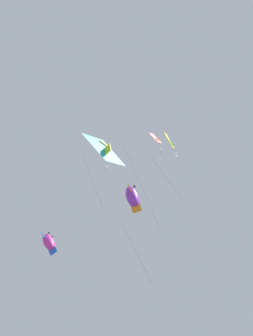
% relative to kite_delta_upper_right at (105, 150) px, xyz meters
% --- Properties ---
extents(kite_delta_upper_right, '(3.61, 1.92, 6.38)m').
position_rel_kite_delta_upper_right_xyz_m(kite_delta_upper_right, '(0.00, 0.00, 0.00)').
color(kite_delta_upper_right, '#1EB2C6').
extents(kite_diamond_far_centre, '(4.62, 2.50, 8.76)m').
position_rel_kite_delta_upper_right_xyz_m(kite_diamond_far_centre, '(3.44, -2.72, 2.23)').
color(kite_diamond_far_centre, red).
extents(kite_fish_near_left, '(2.45, 2.01, 7.32)m').
position_rel_kite_delta_upper_right_xyz_m(kite_fish_near_left, '(0.12, -2.91, -7.52)').
color(kite_fish_near_left, purple).
extents(kite_diamond_mid_left, '(3.02, 1.96, 6.80)m').
position_rel_kite_delta_upper_right_xyz_m(kite_diamond_mid_left, '(2.93, -4.54, -0.10)').
color(kite_diamond_mid_left, yellow).
extents(kite_fish_highest, '(1.27, 1.39, 1.89)m').
position_rel_kite_delta_upper_right_xyz_m(kite_fish_highest, '(-3.75, 0.35, -11.89)').
color(kite_fish_highest, '#DB2D93').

